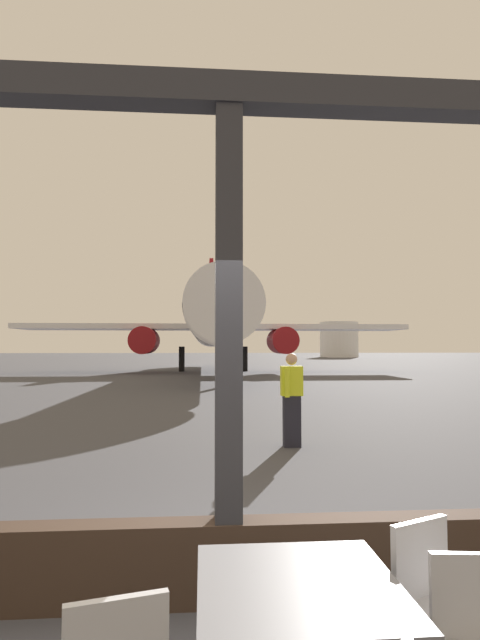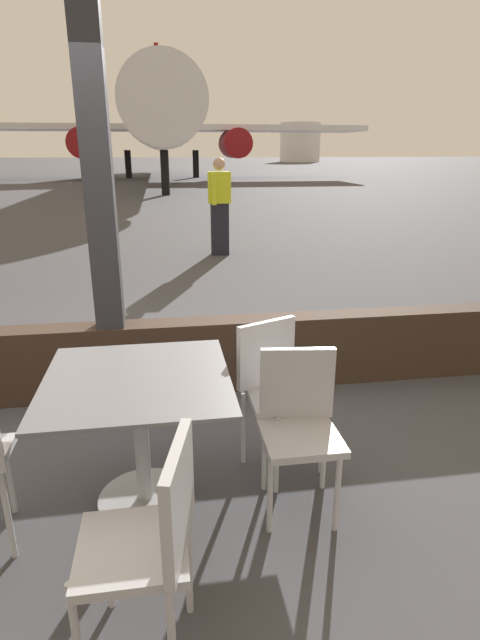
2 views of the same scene
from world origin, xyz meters
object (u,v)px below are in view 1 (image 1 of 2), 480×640
at_px(ground_crew_worker, 292,398).
at_px(fuel_storage_tank, 339,340).
at_px(dining_table, 299,640).
at_px(airplane, 214,322).
at_px(cafe_chair_window_left, 436,594).

distance_m(ground_crew_worker, fuel_storage_tank, 82.56).
height_order(dining_table, fuel_storage_tank, fuel_storage_tank).
height_order(dining_table, ground_crew_worker, ground_crew_worker).
relative_size(dining_table, fuel_storage_tank, 0.14).
relative_size(airplane, fuel_storage_tank, 4.67).
distance_m(cafe_chair_window_left, airplane, 32.69).
height_order(dining_table, airplane, airplane).
xyz_separation_m(cafe_chair_window_left, fuel_storage_tank, (23.63, 85.81, 2.64)).
xyz_separation_m(airplane, ground_crew_worker, (0.82, -25.93, -2.70)).
height_order(cafe_chair_window_left, airplane, airplane).
bearing_deg(ground_crew_worker, cafe_chair_window_left, -93.76).
height_order(airplane, fuel_storage_tank, airplane).
distance_m(dining_table, ground_crew_worker, 6.99).
xyz_separation_m(cafe_chair_window_left, airplane, (-0.38, 32.54, 3.05)).
relative_size(dining_table, cafe_chair_window_left, 1.05).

